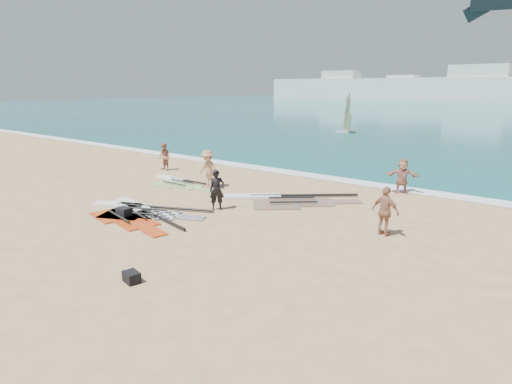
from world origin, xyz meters
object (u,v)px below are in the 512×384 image
Objects in this scene: person_wetsuit at (217,190)px; beachgoer_back at (385,211)px; rig_orange at (281,199)px; rig_grey at (137,210)px; rig_red at (133,213)px; beachgoer_mid at (208,169)px; beachgoer_right at (402,176)px; rig_green at (178,182)px; beachgoer_left at (164,157)px; gear_bag_far at (132,277)px; gear_bag_near at (124,212)px.

person_wetsuit is 7.15m from beachgoer_back.
rig_grey is at bearing -166.62° from rig_orange.
beachgoer_mid is (-0.91, 5.48, 0.95)m from rig_red.
beachgoer_right is (8.57, 5.11, -0.12)m from beachgoer_mid.
rig_orange is (6.65, 0.48, 0.00)m from rig_green.
beachgoer_left is (-3.43, 1.98, 0.83)m from rig_green.
rig_red is (-3.67, -5.68, -0.00)m from rig_orange.
person_wetsuit is 1.01× the size of beachgoer_left.
beachgoer_mid reaches higher than beachgoer_right.
person_wetsuit reaches higher than rig_grey.
rig_orange is at bearing -5.51° from beachgoer_back.
rig_orange is at bearing 100.15° from gear_bag_far.
gear_bag_far is at bearing -47.72° from beachgoer_mid.
beachgoer_right is at bearing 24.65° from rig_green.
gear_bag_far is 16.29m from beachgoer_left.
beachgoer_mid is (-0.92, 5.91, 0.81)m from gear_bag_near.
beachgoer_right is at bearing 81.19° from gear_bag_far.
beachgoer_right reaches higher than rig_green.
rig_red is 3.30× the size of beachgoer_left.
beachgoer_mid is (-3.29, 2.80, 0.11)m from person_wetsuit.
gear_bag_near is at bearing -72.50° from beachgoer_mid.
gear_bag_near is 0.34× the size of beachgoer_right.
beachgoer_back is (9.41, 3.98, 0.86)m from rig_red.
rig_red is 0.46m from gear_bag_near.
rig_orange is 3.43× the size of beachgoer_left.
rig_green is at bearing 105.15° from person_wetsuit.
beachgoer_back is (5.74, -1.70, 0.86)m from rig_orange.
gear_bag_near is (0.24, -0.79, 0.14)m from rig_grey.
rig_orange is (3.89, 5.32, 0.00)m from rig_grey.
person_wetsuit reaches higher than rig_green.
person_wetsuit is at bearing 114.36° from gear_bag_far.
gear_bag_far is 0.28× the size of beachgoer_right.
beachgoer_back is at bearing -56.96° from rig_orange.
rig_orange reaches higher than rig_grey.
rig_grey is at bearing 134.09° from rig_red.
beachgoer_left is 16.15m from beachgoer_back.
rig_grey is 3.58m from person_wetsuit.
beachgoer_back is at bearing -39.17° from person_wetsuit.
beachgoer_mid reaches higher than rig_green.
beachgoer_left reaches higher than rig_red.
rig_red is 13.09m from beachgoer_right.
person_wetsuit is (-3.02, 6.67, 0.74)m from gear_bag_far.
rig_orange is 7.13m from gear_bag_near.
rig_orange is 9.83m from gear_bag_far.
person_wetsuit is 9.51m from beachgoer_right.
beachgoer_right reaches higher than rig_grey.
beachgoer_back is 6.83m from beachgoer_right.
beachgoer_left reaches higher than gear_bag_far.
gear_bag_far is 14.77m from beachgoer_right.
beachgoer_mid is at bearing 111.38° from rig_red.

